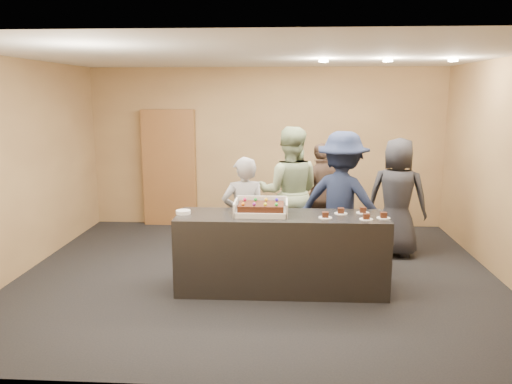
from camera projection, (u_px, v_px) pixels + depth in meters
The scene contains 17 objects.
room at pixel (258, 170), 6.09m from camera, with size 6.04×6.00×2.70m.
serving_counter at pixel (281, 253), 5.78m from camera, with size 2.40×0.70×0.90m, color black.
storage_cabinet at pixel (170, 168), 8.62m from camera, with size 0.91×0.15×2.00m, color brown.
cake_box at pixel (261, 210), 5.72m from camera, with size 0.61×0.42×0.18m.
sheet_cake at pixel (261, 206), 5.69m from camera, with size 0.51×0.36×0.11m.
plate_stack at pixel (183, 212), 5.74m from camera, with size 0.17×0.17×0.04m, color white.
slice_a at pixel (325, 216), 5.55m from camera, with size 0.15×0.15×0.07m.
slice_b at pixel (341, 212), 5.74m from camera, with size 0.15×0.15×0.07m.
slice_c at pixel (366, 217), 5.48m from camera, with size 0.15×0.15×0.07m.
slice_d at pixel (363, 211), 5.78m from camera, with size 0.15×0.15×0.07m.
slice_e at pixel (383, 216), 5.54m from camera, with size 0.15×0.15×0.07m.
person_server_grey at pixel (244, 217), 6.19m from camera, with size 0.55×0.36×1.51m, color gray.
person_sage_man at pixel (289, 192), 6.94m from camera, with size 0.89×0.69×1.82m, color #97AB81.
person_navy_man at pixel (342, 202), 6.36m from camera, with size 1.16×0.67×1.80m, color #1B2443.
person_brown_extra at pixel (322, 196), 7.36m from camera, with size 0.91×0.38×1.56m, color brown.
person_dark_suit at pixel (397, 197), 6.98m from camera, with size 0.82×0.53×1.67m, color #28282D.
ceiling_spotlights at pixel (388, 60), 6.23m from camera, with size 1.72×0.12×0.03m.
Camera 1 is at (0.34, -6.02, 2.26)m, focal length 35.00 mm.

